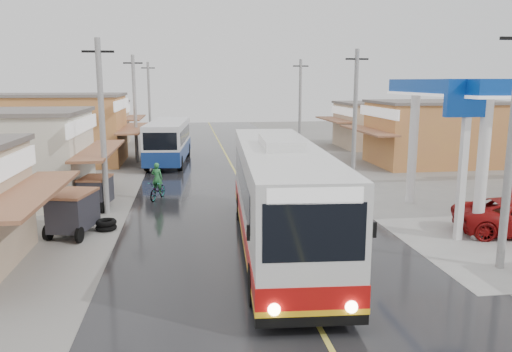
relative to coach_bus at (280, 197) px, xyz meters
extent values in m
plane|color=slate|center=(-0.09, -2.91, -2.00)|extent=(120.00, 120.00, 0.00)
cube|color=black|center=(-0.09, 12.09, -1.99)|extent=(12.00, 90.00, 0.02)
cube|color=#D8CC4C|center=(-0.09, 12.09, -1.97)|extent=(0.15, 90.00, 0.01)
cylinder|color=white|center=(7.91, 6.09, 0.75)|extent=(0.44, 0.44, 5.50)
cylinder|color=white|center=(7.91, 0.09, 0.75)|extent=(0.44, 0.44, 5.50)
cube|color=white|center=(7.11, 0.09, 1.00)|extent=(0.25, 0.25, 6.00)
cube|color=#0B3DA0|center=(7.11, 0.09, 3.50)|extent=(1.80, 0.30, 1.40)
cube|color=silver|center=(-0.01, -0.08, 0.23)|extent=(3.54, 13.23, 3.22)
cube|color=black|center=(-0.01, -0.08, -1.49)|extent=(3.57, 13.25, 0.33)
cube|color=#B4100F|center=(-0.01, -0.08, -0.94)|extent=(3.59, 13.27, 0.60)
cube|color=yellow|center=(-0.01, -0.08, -1.30)|extent=(3.60, 13.28, 0.15)
cube|color=black|center=(0.03, 0.46, 0.59)|extent=(3.41, 10.51, 1.09)
cube|color=black|center=(-0.41, -6.56, 0.69)|extent=(2.43, 0.27, 1.42)
cube|color=black|center=(0.40, 6.40, 0.69)|extent=(2.43, 0.27, 1.20)
cube|color=white|center=(-0.41, -6.56, 1.57)|extent=(2.23, 0.26, 0.38)
cube|color=silver|center=(-0.01, -0.08, 2.00)|extent=(1.51, 3.35, 0.33)
cylinder|color=black|center=(-1.50, -4.57, -1.38)|extent=(0.46, 1.22, 1.20)
cylinder|color=black|center=(0.92, -4.73, -1.38)|extent=(0.46, 1.22, 1.20)
cylinder|color=black|center=(-0.95, 4.13, -1.38)|extent=(0.46, 1.22, 1.20)
cylinder|color=black|center=(1.47, 3.98, -1.38)|extent=(0.46, 1.22, 1.20)
sphere|color=#FFF2CC|center=(-1.34, -6.57, -1.16)|extent=(0.32, 0.32, 0.31)
sphere|color=#FFF2CC|center=(0.51, -6.69, -1.16)|extent=(0.32, 0.32, 0.31)
cube|color=black|center=(-1.91, -6.21, 0.64)|extent=(0.08, 0.08, 0.38)
cube|color=black|center=(1.11, -6.40, 0.64)|extent=(0.08, 0.08, 0.38)
cube|color=silver|center=(-4.65, 20.34, -0.15)|extent=(3.28, 9.60, 2.62)
cube|color=navy|center=(-4.65, 20.34, -1.03)|extent=(3.32, 9.64, 1.05)
cube|color=black|center=(-4.65, 20.34, 0.22)|extent=(3.19, 8.03, 0.94)
cube|color=black|center=(-5.04, 15.69, 0.22)|extent=(2.21, 0.30, 1.15)
cylinder|color=black|center=(-6.06, 17.09, -1.45)|extent=(0.40, 1.07, 1.05)
cylinder|color=black|center=(-3.80, 16.90, -1.45)|extent=(0.40, 1.07, 1.05)
cylinder|color=black|center=(-5.51, 23.77, -1.45)|extent=(0.40, 1.07, 1.05)
cylinder|color=black|center=(-3.25, 23.58, -1.45)|extent=(0.40, 1.07, 1.05)
imported|color=black|center=(-4.87, 8.65, -1.52)|extent=(1.21, 1.94, 0.96)
imported|color=#2A7E3E|center=(-4.87, 8.43, -0.82)|extent=(0.68, 0.56, 1.60)
cube|color=#26262D|center=(-7.87, 2.82, -1.00)|extent=(1.79, 2.34, 1.36)
cube|color=brown|center=(-7.87, 2.82, -0.27)|extent=(1.85, 2.40, 0.10)
cylinder|color=black|center=(-8.74, 2.27, -1.68)|extent=(0.32, 0.65, 0.63)
cylinder|color=black|center=(-8.42, 3.69, -1.68)|extent=(0.32, 0.65, 0.63)
cylinder|color=black|center=(-7.47, 1.76, -1.68)|extent=(0.26, 0.64, 0.63)
cube|color=#26262D|center=(-7.72, 7.05, -1.12)|extent=(1.48, 2.02, 1.20)
cube|color=brown|center=(-7.72, 7.05, -0.47)|extent=(1.54, 2.07, 0.09)
cylinder|color=black|center=(-8.46, 6.51, -1.72)|extent=(0.25, 0.57, 0.56)
cylinder|color=black|center=(-8.25, 7.79, -1.72)|extent=(0.25, 0.57, 0.56)
cylinder|color=black|center=(-7.30, 6.14, -1.72)|extent=(0.20, 0.57, 0.56)
torus|color=black|center=(-6.72, 3.35, -1.89)|extent=(0.87, 0.87, 0.22)
torus|color=black|center=(-6.72, 3.35, -1.66)|extent=(0.87, 0.87, 0.22)
camera|label=1|loc=(-3.27, -17.35, 4.15)|focal=35.00mm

